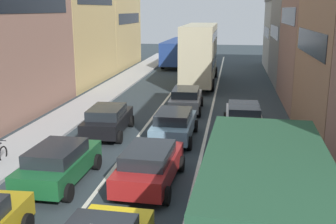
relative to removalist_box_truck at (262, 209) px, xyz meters
name	(u,v)px	position (x,y,z in m)	size (l,w,h in m)	color
sidewalk_left	(91,102)	(-10.39, 17.91, -1.90)	(2.60, 64.00, 0.14)	#A9A9A9
lane_stripe_left	(162,105)	(-5.39, 17.91, -1.97)	(0.16, 60.00, 0.01)	silver
lane_stripe_right	(212,107)	(-1.99, 17.91, -1.97)	(0.16, 60.00, 0.01)	silver
building_row_left	(24,15)	(-15.69, 19.65, 3.96)	(7.20, 43.90, 13.41)	gray
removalist_box_truck	(262,209)	(0.00, 0.00, 0.00)	(2.94, 7.78, 3.58)	navy
sedan_centre_lane_second	(149,165)	(-3.63, 5.16, -1.18)	(2.20, 4.37, 1.49)	#A51E1E
wagon_left_lane_second	(59,163)	(-6.97, 4.82, -1.18)	(2.09, 4.32, 1.49)	#19592D
hatchback_centre_lane_third	(174,124)	(-3.51, 10.67, -1.18)	(2.07, 4.31, 1.49)	#759EB7
sedan_left_lane_third	(108,120)	(-7.01, 11.01, -1.18)	(2.23, 4.38, 1.49)	black
coupe_centre_lane_fourth	(186,99)	(-3.61, 16.63, -1.18)	(2.17, 4.35, 1.49)	gray
sedan_right_lane_behind_truck	(243,150)	(-0.24, 7.28, -1.18)	(2.06, 4.30, 1.49)	#194C8C
wagon_right_lane_far	(243,117)	(-0.10, 12.66, -1.18)	(2.13, 4.33, 1.49)	silver
bus_mid_queue_primary	(200,51)	(-3.57, 26.51, 0.86)	(2.86, 10.52, 5.06)	#BFB793
bus_far_queue_secondary	(179,50)	(-6.98, 38.39, -0.21)	(3.01, 10.56, 2.90)	navy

